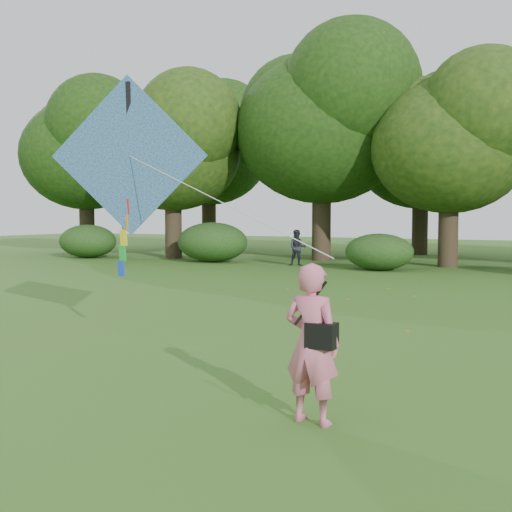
% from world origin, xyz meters
% --- Properties ---
extents(ground, '(100.00, 100.00, 0.00)m').
position_xyz_m(ground, '(0.00, 0.00, 0.00)').
color(ground, '#265114').
rests_on(ground, ground).
extents(man_kite_flyer, '(0.64, 0.45, 1.66)m').
position_xyz_m(man_kite_flyer, '(0.87, -0.86, 0.83)').
color(man_kite_flyer, '#D46381').
rests_on(man_kite_flyer, ground).
extents(bystander_left, '(0.90, 0.80, 1.52)m').
position_xyz_m(bystander_left, '(-7.71, 17.67, 0.76)').
color(bystander_left, '#23232F').
rests_on(bystander_left, ground).
extents(crossbody_bag, '(0.43, 0.20, 0.68)m').
position_xyz_m(crossbody_bag, '(0.99, -0.90, 0.94)').
color(crossbody_bag, black).
rests_on(crossbody_bag, ground).
extents(flying_kite, '(5.79, 3.03, 3.32)m').
position_xyz_m(flying_kite, '(-3.45, 1.56, 3.08)').
color(flying_kite, '#23509A').
rests_on(flying_kite, ground).
extents(shrub_band, '(39.15, 3.22, 1.88)m').
position_xyz_m(shrub_band, '(-0.72, 17.60, 0.86)').
color(shrub_band, '#264919').
rests_on(shrub_band, ground).
extents(fallen_leaves, '(9.88, 14.80, 0.01)m').
position_xyz_m(fallen_leaves, '(0.13, 4.79, 0.01)').
color(fallen_leaves, olive).
rests_on(fallen_leaves, ground).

